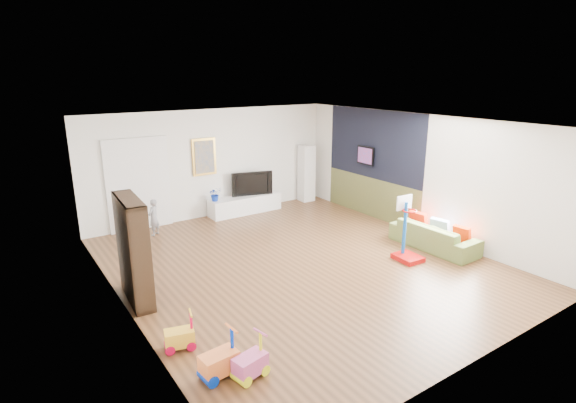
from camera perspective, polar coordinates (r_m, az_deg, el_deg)
floor at (r=8.77m, az=1.49°, el=-7.84°), size 6.50×7.50×0.00m
ceiling at (r=8.06m, az=1.63°, el=9.98°), size 6.50×7.50×0.00m
wall_back at (r=11.48m, az=-9.50°, el=4.79°), size 6.50×0.00×2.70m
wall_front at (r=5.88m, az=23.67°, el=-7.42°), size 6.50×0.00×2.70m
wall_left at (r=7.01m, az=-20.57°, el=-3.33°), size 0.00×7.50×2.70m
wall_right at (r=10.50m, az=16.12°, el=3.32°), size 0.00×7.50×2.70m
navy_accent at (r=11.32m, az=10.82°, el=7.14°), size 0.01×3.20×1.70m
olive_wainscot at (r=11.60m, az=10.47°, el=0.54°), size 0.01×3.20×1.00m
doorway at (r=10.87m, az=-18.43°, el=1.92°), size 1.45×0.06×2.10m
painting_back at (r=11.31m, az=-10.61°, el=5.60°), size 0.62×0.06×0.92m
artwork_right at (r=11.47m, az=9.80°, el=5.78°), size 0.04×0.56×0.46m
media_console at (r=11.81m, az=-5.47°, el=-0.37°), size 1.95×0.50×0.45m
tall_cabinet at (r=12.77m, az=2.36°, el=3.62°), size 0.40×0.40×1.60m
bookshelf at (r=7.53m, az=-19.04°, el=-5.89°), size 0.38×1.18×1.71m
sofa at (r=9.88m, az=18.05°, el=-4.17°), size 0.76×1.86×0.54m
basketball_hoop at (r=8.99m, az=15.24°, el=-3.43°), size 0.47×0.56×1.28m
ride_on_yellow at (r=6.34m, az=-13.67°, el=-15.77°), size 0.43×0.33×0.51m
ride_on_orange at (r=5.73m, az=-8.79°, el=-18.73°), size 0.48×0.32×0.60m
ride_on_pink at (r=5.70m, az=-4.86°, el=-19.13°), size 0.45×0.33×0.55m
child at (r=10.53m, az=-16.69°, el=-1.95°), size 0.37×0.35×0.84m
tv at (r=11.83m, az=-4.71°, el=2.39°), size 1.09×0.41×0.63m
vase_plant at (r=11.36m, az=-9.24°, el=0.94°), size 0.34×0.30×0.35m
pillow_left at (r=9.68m, az=21.21°, el=-3.93°), size 0.12×0.36×0.35m
pillow_center at (r=9.93m, az=18.73°, el=-3.18°), size 0.16×0.41×0.40m
pillow_right at (r=10.27m, az=16.22°, el=-2.33°), size 0.14×0.41×0.40m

